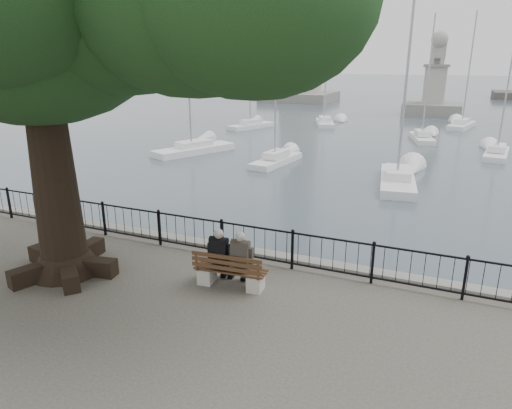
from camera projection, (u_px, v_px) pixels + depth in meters
The scene contains 15 objects.
harbor at pixel (263, 272), 12.63m from camera, with size 260.00×260.00×1.20m.
railing at pixel (256, 243), 11.87m from camera, with size 22.06×0.06×1.00m.
bench at pixel (230, 275), 10.65m from camera, with size 1.74×0.65×0.90m.
person_left at pixel (221, 258), 10.71m from camera, with size 0.43×0.73×1.43m.
person_right at pixel (243, 261), 10.55m from camera, with size 0.43×0.73×1.43m.
lighthouse at pixel (302, 9), 67.19m from camera, with size 10.31×10.31×31.45m.
lion_monument at pixel (434, 94), 52.44m from camera, with size 6.31×6.31×9.23m.
sailboat_a at pixel (194, 149), 31.14m from camera, with size 3.89×6.15×10.28m.
sailboat_b at pixel (276, 159), 27.92m from camera, with size 1.89×4.86×9.41m.
sailboat_c at pixel (398, 178), 23.22m from camera, with size 2.41×6.06×12.55m.
sailboat_d at pixel (497, 152), 29.97m from camera, with size 1.90×4.92×9.19m.
sailboat_e at pixel (251, 124), 42.53m from camera, with size 3.19×5.19×11.36m.
sailboat_f at pixel (422, 137), 35.97m from camera, with size 2.42×4.99×9.51m.
sailboat_g at pixel (462, 124), 42.81m from camera, with size 2.67×5.67×10.41m.
sailboat_h at pixel (325, 121), 44.47m from camera, with size 3.08×5.35×13.05m.
Camera 1 is at (4.33, -7.63, 5.11)m, focal length 32.00 mm.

